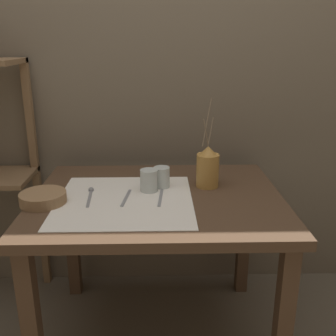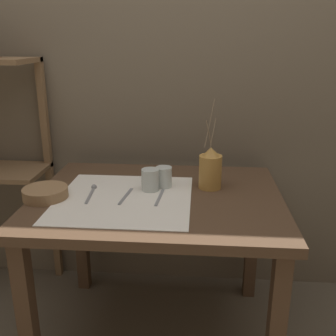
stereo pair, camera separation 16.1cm
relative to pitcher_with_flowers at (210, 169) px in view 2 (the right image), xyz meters
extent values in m
plane|color=brown|center=(-0.22, -0.10, -0.80)|extent=(12.00, 12.00, 0.00)
cube|color=#6B5E4C|center=(-0.22, 0.42, 0.40)|extent=(7.00, 0.06, 2.40)
cube|color=#4C3523|center=(-0.22, -0.10, -0.11)|extent=(1.04, 0.82, 0.04)
cube|color=#4C3523|center=(-0.68, -0.45, -0.47)|extent=(0.06, 0.06, 0.68)
cube|color=#4C3523|center=(0.24, -0.45, -0.47)|extent=(0.06, 0.06, 0.68)
cube|color=#4C3523|center=(-0.68, 0.25, -0.47)|extent=(0.06, 0.06, 0.68)
cube|color=#4C3523|center=(0.24, 0.25, -0.47)|extent=(0.06, 0.06, 0.68)
cube|color=brown|center=(-0.87, 0.35, -0.18)|extent=(0.04, 0.04, 1.26)
cube|color=white|center=(-0.35, -0.16, -0.08)|extent=(0.55, 0.55, 0.00)
cylinder|color=#B7843D|center=(0.00, 0.00, -0.01)|extent=(0.10, 0.10, 0.15)
cone|color=#B7843D|center=(0.00, 0.00, 0.08)|extent=(0.07, 0.07, 0.04)
cylinder|color=#847056|center=(-0.01, 0.00, 0.16)|extent=(0.03, 0.03, 0.12)
cylinder|color=#847056|center=(0.01, -0.01, 0.16)|extent=(0.02, 0.02, 0.13)
cylinder|color=#847056|center=(-0.01, 0.00, 0.20)|extent=(0.04, 0.03, 0.20)
cylinder|color=#8E6B47|center=(-0.68, -0.18, -0.06)|extent=(0.18, 0.18, 0.05)
cylinder|color=silver|center=(-0.26, -0.06, -0.04)|extent=(0.08, 0.08, 0.09)
cylinder|color=silver|center=(-0.20, -0.01, -0.04)|extent=(0.07, 0.07, 0.09)
cube|color=gray|center=(-0.50, -0.14, -0.08)|extent=(0.03, 0.18, 0.00)
sphere|color=gray|center=(-0.51, -0.05, -0.08)|extent=(0.02, 0.02, 0.02)
cube|color=gray|center=(-0.35, -0.14, -0.08)|extent=(0.03, 0.18, 0.00)
cube|color=gray|center=(-0.21, -0.14, -0.08)|extent=(0.03, 0.18, 0.00)
camera|label=1|loc=(-0.21, -1.63, 0.54)|focal=42.00mm
camera|label=2|loc=(-0.05, -1.63, 0.54)|focal=42.00mm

